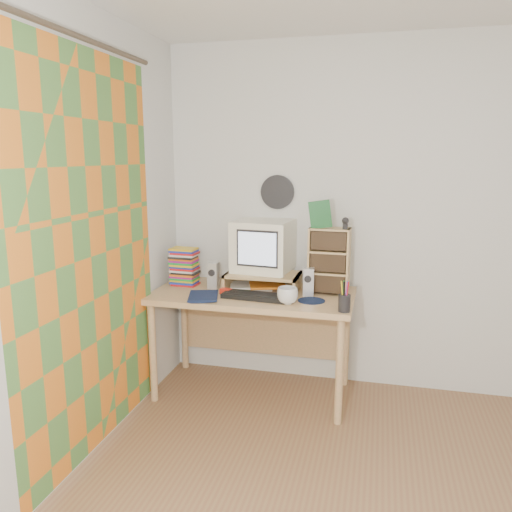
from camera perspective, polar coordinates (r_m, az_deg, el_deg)
The scene contains 20 objects.
back_wall at distance 3.67m, azimuth 16.90°, elevation 3.97°, with size 3.50×3.50×0.00m, color silver.
left_wall at distance 2.49m, azimuth -25.10°, elevation 0.08°, with size 3.50×3.50×0.00m, color silver.
curtain at distance 2.87m, azimuth -18.33°, elevation -0.10°, with size 2.20×2.20×0.00m, color orange.
wall_disc at distance 3.70m, azimuth 2.46°, elevation 7.31°, with size 0.25×0.25×0.02m, color black.
desk at distance 3.60m, azimuth -0.14°, elevation -6.01°, with size 1.40×0.70×0.75m.
monitor_riser at distance 3.56m, azimuth 0.78°, elevation -2.39°, with size 0.52×0.30×0.12m.
crt_monitor at distance 3.57m, azimuth 0.69°, elevation 1.08°, with size 0.39×0.39×0.37m, color white.
speaker_left at distance 3.60m, azimuth -4.89°, elevation -2.24°, with size 0.07×0.07×0.19m, color #BBBCC0.
speaker_right at distance 3.43m, azimuth 6.03°, elevation -2.95°, with size 0.07×0.07×0.19m, color #BBBCC0.
keyboard at distance 3.36m, azimuth 0.08°, elevation -4.62°, with size 0.47×0.16×0.03m, color black.
dvd_stack at distance 3.73m, azimuth -8.17°, elevation -1.31°, with size 0.18×0.13×0.26m, color brown, non-canonical shape.
cd_rack at distance 3.47m, azimuth 8.34°, elevation -0.57°, with size 0.28×0.15×0.46m, color tan.
mug at distance 3.24m, azimuth 3.63°, elevation -4.54°, with size 0.14×0.14×0.11m, color silver.
diary at distance 3.40m, azimuth -7.69°, elevation -4.41°, with size 0.24×0.18×0.05m, color #101B3C.
mousepad at distance 3.33m, azimuth 6.35°, elevation -5.09°, with size 0.18×0.18×0.00m, color #101B35.
pen_cup at distance 3.12m, azimuth 10.08°, elevation -4.95°, with size 0.07×0.07×0.15m, color black, non-canonical shape.
papers at distance 3.61m, azimuth 0.16°, elevation -3.43°, with size 0.29×0.22×0.04m, color silver, non-canonical shape.
red_box at distance 3.48m, azimuth -3.46°, elevation -4.05°, with size 0.08×0.05×0.04m, color red.
game_box at distance 3.41m, azimuth 7.35°, elevation 4.74°, with size 0.14×0.03×0.19m, color #185425.
webcam at distance 3.38m, azimuth 10.17°, elevation 3.71°, with size 0.05×0.05×0.08m, color black, non-canonical shape.
Camera 1 is at (-0.19, -1.89, 1.69)m, focal length 35.00 mm.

